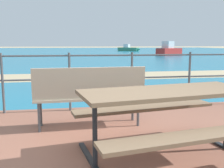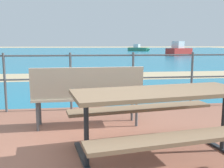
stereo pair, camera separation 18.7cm
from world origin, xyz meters
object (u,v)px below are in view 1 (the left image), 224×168
Objects in this scene: picnic_table at (168,107)px; boat_near at (129,49)px; park_bench at (90,92)px; boat_mid at (170,51)px.

picnic_table is 0.55× the size of boat_near.
boat_near is (10.20, 41.56, -0.19)m from park_bench.
picnic_table is at bearing -140.80° from boat_mid.
park_bench is at bearing 112.34° from picnic_table.
boat_mid is at bearing 58.72° from picnic_table.
park_bench reaches higher than picnic_table.
boat_mid is at bearing -116.29° from park_bench.
boat_mid is (0.63, -17.58, 0.13)m from boat_near.
boat_near is 17.59m from boat_mid.
boat_near is 1.03× the size of boat_mid.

